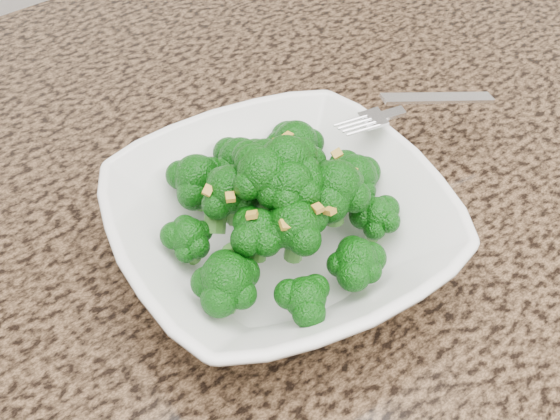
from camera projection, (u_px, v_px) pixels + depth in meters
granite_counter at (204, 347)px, 0.51m from camera, size 1.64×1.04×0.03m
bowl at (280, 228)px, 0.54m from camera, size 0.29×0.29×0.06m
broccoli_pile at (280, 165)px, 0.49m from camera, size 0.22×0.22×0.07m
garlic_topping at (280, 124)px, 0.47m from camera, size 0.13×0.13×0.01m
fork at (395, 112)px, 0.58m from camera, size 0.18×0.09×0.01m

